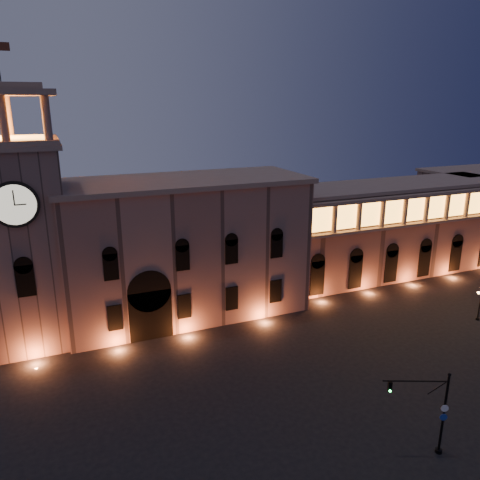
{
  "coord_description": "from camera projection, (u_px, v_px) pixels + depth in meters",
  "views": [
    {
      "loc": [
        -17.29,
        -33.25,
        26.59
      ],
      "look_at": [
        3.12,
        16.0,
        10.81
      ],
      "focal_mm": 35.0,
      "sensor_mm": 36.0,
      "label": 1
    }
  ],
  "objects": [
    {
      "name": "traffic_light",
      "position": [
        433.0,
        412.0,
        35.88
      ],
      "size": [
        4.83,
        2.3,
        7.15
      ],
      "rotation": [
        0.0,
        0.0,
        -0.41
      ],
      "color": "black",
      "rests_on": "ground"
    },
    {
      "name": "secondary_building",
      "position": [
        477.0,
        209.0,
        89.23
      ],
      "size": [
        20.0,
        12.0,
        14.0
      ],
      "primitive_type": "cube",
      "color": "#7D5950",
      "rests_on": "ground"
    },
    {
      "name": "government_building",
      "position": [
        185.0,
        248.0,
        59.52
      ],
      "size": [
        30.8,
        12.8,
        17.6
      ],
      "color": "#825E55",
      "rests_on": "ground"
    },
    {
      "name": "colonnade_wing",
      "position": [
        389.0,
        228.0,
        74.2
      ],
      "size": [
        40.6,
        11.5,
        14.5
      ],
      "color": "#7D5950",
      "rests_on": "ground"
    },
    {
      "name": "street_lamp_near",
      "position": [
        480.0,
        300.0,
        58.59
      ],
      "size": [
        1.61,
        0.47,
        4.64
      ],
      "rotation": [
        0.0,
        0.0,
        0.01
      ],
      "color": "black",
      "rests_on": "ground"
    },
    {
      "name": "clock_tower",
      "position": [
        22.0,
        237.0,
        50.86
      ],
      "size": [
        9.8,
        9.8,
        32.4
      ],
      "color": "#825E55",
      "rests_on": "ground"
    },
    {
      "name": "ground",
      "position": [
        275.0,
        400.0,
        43.35
      ],
      "size": [
        160.0,
        160.0,
        0.0
      ],
      "primitive_type": "plane",
      "color": "black",
      "rests_on": "ground"
    }
  ]
}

